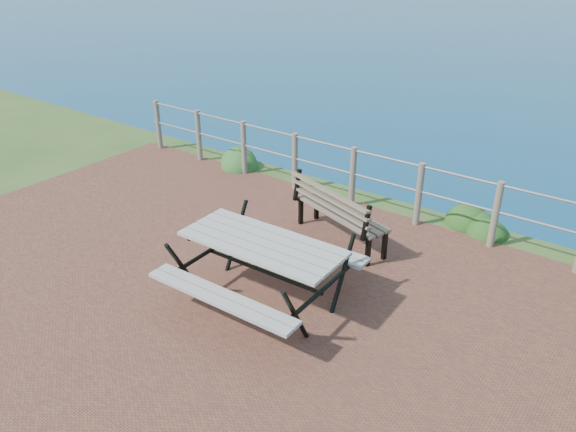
% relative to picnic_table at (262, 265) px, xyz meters
% --- Properties ---
extents(ground, '(10.00, 7.00, 0.12)m').
position_rel_picnic_table_xyz_m(ground, '(-0.52, -0.39, -0.52)').
color(ground, brown).
rests_on(ground, ground).
extents(safety_railing, '(9.40, 0.10, 1.00)m').
position_rel_picnic_table_xyz_m(safety_railing, '(-0.52, 2.96, 0.05)').
color(safety_railing, '#6B5B4C').
rests_on(safety_railing, ground).
extents(picnic_table, '(1.97, 1.69, 0.82)m').
position_rel_picnic_table_xyz_m(picnic_table, '(0.00, 0.00, 0.00)').
color(picnic_table, '#A49C93').
rests_on(picnic_table, ground).
extents(park_bench, '(1.67, 0.89, 0.92)m').
position_rel_picnic_table_xyz_m(park_bench, '(-0.04, 1.83, 0.08)').
color(park_bench, brown).
rests_on(park_bench, ground).
extents(shrub_lip_west, '(0.74, 0.74, 0.46)m').
position_rel_picnic_table_xyz_m(shrub_lip_west, '(-3.16, 3.37, -0.52)').
color(shrub_lip_west, '#21541F').
rests_on(shrub_lip_west, ground).
extents(shrub_lip_east, '(0.74, 0.74, 0.47)m').
position_rel_picnic_table_xyz_m(shrub_lip_east, '(1.46, 3.54, -0.52)').
color(shrub_lip_east, '#204314').
rests_on(shrub_lip_east, ground).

